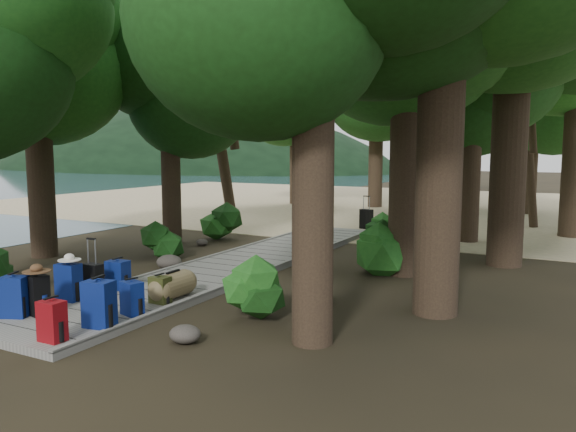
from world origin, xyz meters
The scene contains 45 objects.
ground centered at (0.00, 0.00, 0.00)m, with size 120.00×120.00×0.00m, color #2C2416.
sand_beach centered at (0.00, 16.00, 0.01)m, with size 40.00×22.00×0.02m, color tan.
water_bay centered at (-32.00, 25.00, 0.00)m, with size 50.00×60.00×0.02m, color #294654.
distant_hill centered at (-40.00, 48.00, 0.00)m, with size 32.00×16.00×12.00m, color black.
boardwalk centered at (0.00, 1.00, 0.06)m, with size 2.00×12.00×0.12m, color gray.
backpack_left_a centered at (-0.77, -4.20, 0.47)m, with size 0.37×0.26×0.70m, color navy, non-canonical shape.
backpack_left_b centered at (-0.60, -3.95, 0.46)m, with size 0.37×0.26×0.68m, color black, non-canonical shape.
backpack_left_c centered at (-0.79, -3.17, 0.47)m, with size 0.38×0.27×0.70m, color navy, non-canonical shape.
backpack_left_d centered at (-0.64, -2.20, 0.41)m, with size 0.38×0.28×0.58m, color navy, non-canonical shape.
backpack_right_a centered at (0.63, -4.68, 0.42)m, with size 0.34×0.24×0.60m, color maroon, non-canonical shape.
backpack_right_b centered at (0.73, -3.95, 0.49)m, with size 0.42×0.29×0.75m, color navy, non-canonical shape.
backpack_right_c centered at (0.72, -3.28, 0.41)m, with size 0.34×0.24×0.58m, color navy, non-canonical shape.
backpack_right_d centered at (0.66, -2.56, 0.37)m, with size 0.32×0.23×0.49m, color #333815, non-canonical shape.
duffel_right_khaki centered at (0.65, -2.22, 0.34)m, with size 0.44×0.66×0.44m, color olive, non-canonical shape.
suitcase_on_boardwalk centered at (-0.72, -2.71, 0.40)m, with size 0.36×0.20×0.55m, color black, non-canonical shape.
lone_suitcase_on_sand centered at (0.49, 7.92, 0.34)m, with size 0.41×0.23×0.64m, color black, non-canonical shape.
hat_brown centered at (-0.54, -3.98, 0.86)m, with size 0.41×0.41×0.12m, color #51351E, non-canonical shape.
hat_white centered at (-0.73, -3.19, 0.88)m, with size 0.37×0.37×0.12m, color silver, non-canonical shape.
kayak centered at (-2.69, 10.02, 0.18)m, with size 0.71×3.23×0.32m, color #B0120F.
sun_lounger centered at (3.12, 9.64, 0.30)m, with size 0.56×1.75×0.56m, color silver, non-canonical shape.
tree_right_a centered at (3.57, -2.82, 4.06)m, with size 4.88×4.88×8.13m, color black, non-canonical shape.
tree_right_c centered at (3.48, 1.90, 4.80)m, with size 5.54×5.54×9.59m, color black, non-canonical shape.
tree_right_d centered at (5.26, 3.91, 5.64)m, with size 6.15×6.15×11.28m, color black, non-canonical shape.
tree_right_e centered at (3.93, 6.89, 4.08)m, with size 4.53×4.53×8.15m, color black, non-canonical shape.
tree_left_b centered at (-4.98, -0.28, 4.53)m, with size 5.03×5.03×9.05m, color black, non-canonical shape.
tree_left_c centered at (-3.51, 2.85, 3.86)m, with size 4.43×4.43×7.71m, color black, non-canonical shape.
tree_back_a centered at (-1.58, 14.80, 4.55)m, with size 5.26×5.26×9.10m, color black, non-canonical shape.
tree_back_b centered at (2.23, 16.47, 5.52)m, with size 6.19×6.19×11.05m, color black, non-canonical shape.
tree_back_c centered at (4.86, 15.14, 4.12)m, with size 4.58×4.58×8.24m, color black, non-canonical shape.
tree_back_d centered at (-5.46, 14.47, 4.14)m, with size 4.97×4.97×8.29m, color black, non-canonical shape.
palm_right_a centered at (3.35, 5.68, 3.62)m, with size 4.25×4.25×7.24m, color #1A4613, non-canonical shape.
palm_right_b centered at (5.37, 11.13, 3.73)m, with size 3.87×3.87×7.47m, color #1A4613, non-canonical shape.
palm_right_c centered at (2.03, 13.10, 3.18)m, with size 4.00×4.00×6.36m, color #1A4613, non-canonical shape.
palm_left_a centered at (-4.10, 6.39, 3.94)m, with size 4.95×4.95×7.88m, color #1A4613, non-canonical shape.
rock_left_b centered at (-2.52, -1.78, 0.11)m, with size 0.41×0.37×0.22m, color #4C473F, non-canonical shape.
rock_left_c centered at (-1.28, 0.01, 0.16)m, with size 0.58×0.52×0.32m, color #4C473F, non-canonical shape.
rock_left_d centered at (-2.45, 2.81, 0.09)m, with size 0.33×0.30×0.18m, color #4C473F, non-canonical shape.
rock_right_a centered at (2.02, -3.65, 0.12)m, with size 0.45×0.41×0.25m, color #4C473F, non-canonical shape.
rock_right_b centered at (2.79, -0.89, 0.13)m, with size 0.49×0.44×0.27m, color #4C473F, non-canonical shape.
rock_right_c centered at (1.49, 1.04, 0.09)m, with size 0.33×0.30×0.18m, color #4C473F, non-canonical shape.
shrub_left_b centered at (-2.10, 0.94, 0.42)m, with size 0.94×0.94×0.85m, color #1B5118, non-canonical shape.
shrub_left_c centered at (-2.59, 4.00, 0.51)m, with size 1.14×1.14×1.03m, color #1B5118, non-canonical shape.
shrub_right_a centered at (2.34, -2.26, 0.47)m, with size 1.05×1.05×0.95m, color #1B5118, non-canonical shape.
shrub_right_b centered at (2.98, 1.81, 0.58)m, with size 1.28×1.28×1.15m, color #1B5118, non-canonical shape.
shrub_right_c centered at (1.72, 5.62, 0.37)m, with size 0.81×0.81×0.73m, color #1B5118, non-canonical shape.
Camera 1 is at (6.75, -9.62, 2.67)m, focal length 35.00 mm.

